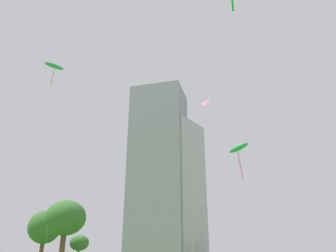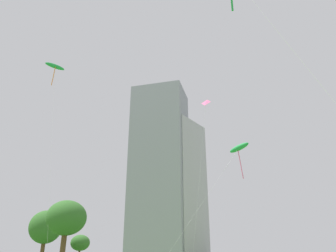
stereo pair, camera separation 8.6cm
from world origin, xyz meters
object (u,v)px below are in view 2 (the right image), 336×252
at_px(park_tree_1, 66,218).
at_px(park_tree_2, 80,243).
at_px(park_tree_0, 46,227).
at_px(kite_flying_2, 55,67).
at_px(kite_flying_3, 206,104).
at_px(distant_highrise_1, 160,169).
at_px(kite_flying_1, 239,148).
at_px(distant_highrise_0, 178,188).

bearing_deg(park_tree_1, park_tree_2, 117.56).
xyz_separation_m(park_tree_0, park_tree_1, (11.13, -10.19, -0.11)).
xyz_separation_m(kite_flying_2, kite_flying_3, (23.21, 8.06, -6.84)).
xyz_separation_m(park_tree_1, distant_highrise_1, (-28.95, 108.70, 35.78)).
relative_size(kite_flying_1, distant_highrise_1, 0.19).
height_order(kite_flying_2, park_tree_0, kite_flying_2).
bearing_deg(kite_flying_3, kite_flying_1, -44.02).
height_order(kite_flying_3, park_tree_1, kite_flying_3).
xyz_separation_m(kite_flying_2, distant_highrise_0, (-14.22, 113.45, 2.42)).
distance_m(kite_flying_1, kite_flying_2, 32.69).
xyz_separation_m(park_tree_0, distant_highrise_1, (-17.82, 98.50, 35.66)).
height_order(kite_flying_1, kite_flying_2, kite_flying_2).
relative_size(kite_flying_1, park_tree_1, 1.87).
relative_size(kite_flying_2, distant_highrise_0, 0.47).
xyz_separation_m(kite_flying_2, park_tree_2, (-0.27, 12.78, -26.82)).
distance_m(kite_flying_3, distant_highrise_0, 112.23).
height_order(kite_flying_3, distant_highrise_0, distant_highrise_0).
height_order(distant_highrise_0, distant_highrise_1, distant_highrise_1).
distance_m(park_tree_2, distant_highrise_0, 105.76).
relative_size(kite_flying_1, kite_flying_2, 0.49).
distance_m(kite_flying_2, park_tree_0, 25.86).
height_order(park_tree_1, distant_highrise_1, distant_highrise_1).
height_order(kite_flying_1, park_tree_2, kite_flying_1).
relative_size(kite_flying_3, park_tree_1, 3.01).
height_order(park_tree_0, park_tree_2, park_tree_0).
distance_m(kite_flying_2, distant_highrise_0, 114.37).
xyz_separation_m(park_tree_2, distant_highrise_0, (-13.96, 100.68, 29.24)).
bearing_deg(distant_highrise_1, park_tree_1, -79.14).
relative_size(kite_flying_1, park_tree_0, 1.75).
bearing_deg(park_tree_0, park_tree_1, -42.49).
height_order(kite_flying_3, park_tree_0, kite_flying_3).
distance_m(kite_flying_2, park_tree_1, 26.24).
xyz_separation_m(kite_flying_1, kite_flying_3, (-5.00, 4.83, 9.36)).
relative_size(park_tree_1, distant_highrise_1, 0.10).
bearing_deg(distant_highrise_1, park_tree_0, -83.80).
distance_m(park_tree_2, distant_highrise_1, 102.33).
relative_size(park_tree_1, park_tree_2, 1.51).
xyz_separation_m(kite_flying_3, distant_highrise_0, (-37.43, 105.39, 9.26)).
bearing_deg(kite_flying_3, park_tree_1, -143.69).
height_order(park_tree_1, distant_highrise_0, distant_highrise_0).
height_order(park_tree_0, distant_highrise_1, distant_highrise_1).
bearing_deg(kite_flying_1, park_tree_0, 172.97).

